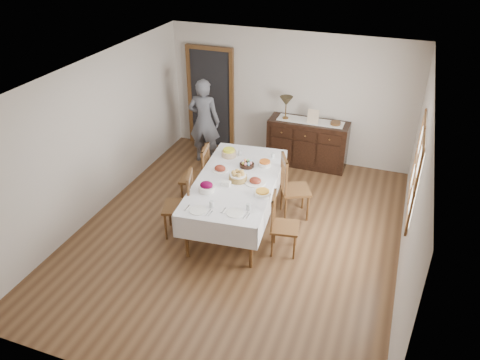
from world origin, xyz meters
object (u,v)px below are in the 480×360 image
(chair_right_near, at_px, (282,224))
(chair_left_near, at_px, (182,203))
(table_lamp, at_px, (286,102))
(chair_left_far, at_px, (198,175))
(sideboard, at_px, (307,143))
(dining_table, at_px, (236,184))
(person, at_px, (204,119))
(chair_right_far, at_px, (292,187))

(chair_right_near, bearing_deg, chair_left_near, 83.63)
(chair_left_near, relative_size, table_lamp, 2.41)
(chair_left_far, bearing_deg, table_lamp, 144.51)
(sideboard, xyz_separation_m, table_lamp, (-0.48, -0.03, 0.83))
(dining_table, bearing_deg, table_lamp, 80.90)
(chair_left_near, relative_size, chair_right_near, 1.12)
(table_lamp, bearing_deg, chair_right_near, -75.40)
(sideboard, xyz_separation_m, person, (-2.01, -0.55, 0.46))
(chair_left_far, xyz_separation_m, person, (-0.54, 1.53, 0.37))
(chair_left_near, height_order, chair_right_far, chair_right_far)
(chair_left_far, distance_m, chair_right_far, 1.65)
(chair_left_far, distance_m, person, 1.66)
(chair_left_near, bearing_deg, sideboard, 138.11)
(dining_table, distance_m, chair_left_near, 0.92)
(dining_table, xyz_separation_m, sideboard, (0.62, 2.44, -0.27))
(person, bearing_deg, chair_right_near, 128.17)
(chair_left_near, height_order, person, person)
(sideboard, bearing_deg, chair_left_near, -114.02)
(chair_left_far, xyz_separation_m, chair_right_near, (1.74, -0.82, -0.06))
(dining_table, height_order, person, person)
(chair_right_far, bearing_deg, chair_right_near, 160.23)
(dining_table, height_order, table_lamp, table_lamp)
(chair_right_near, bearing_deg, person, 34.49)
(chair_left_near, relative_size, chair_left_far, 1.00)
(chair_right_near, bearing_deg, chair_left_far, 55.19)
(chair_right_far, relative_size, person, 0.60)
(sideboard, bearing_deg, table_lamp, -176.95)
(chair_right_far, bearing_deg, person, 32.70)
(chair_left_near, relative_size, chair_right_far, 0.99)
(chair_left_far, relative_size, person, 0.59)
(chair_left_far, height_order, table_lamp, table_lamp)
(chair_right_near, bearing_deg, table_lamp, 4.90)
(person, bearing_deg, dining_table, 120.37)
(chair_left_near, height_order, chair_right_near, chair_left_near)
(dining_table, xyz_separation_m, chair_left_far, (-0.85, 0.35, -0.18))
(chair_right_near, height_order, table_lamp, table_lamp)
(table_lamp, bearing_deg, person, -161.04)
(chair_left_far, xyz_separation_m, sideboard, (1.47, 2.08, -0.08))
(chair_left_near, distance_m, chair_right_near, 1.61)
(chair_right_near, distance_m, sideboard, 2.91)
(chair_right_near, height_order, sideboard, chair_right_near)
(dining_table, distance_m, person, 2.35)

